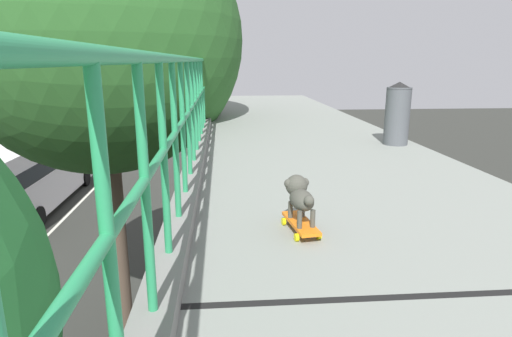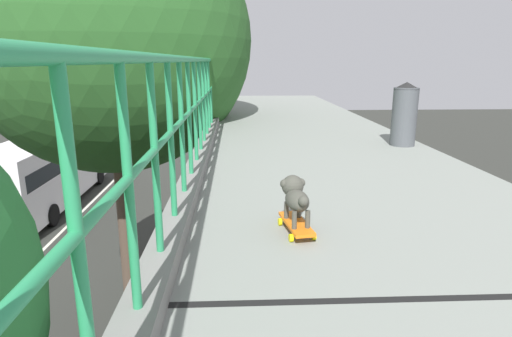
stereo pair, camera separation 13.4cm
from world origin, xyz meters
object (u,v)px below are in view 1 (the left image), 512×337
litter_bin (397,113)px  small_dog (300,195)px  toy_skateboard (301,224)px  city_bus (33,169)px

litter_bin → small_dog: bearing=-122.5°
toy_skateboard → small_dog: size_ratio=1.18×
city_bus → small_dog: bearing=-61.1°
toy_skateboard → small_dog: 0.22m
small_dog → litter_bin: bearing=57.5°
small_dog → litter_bin: litter_bin is taller
toy_skateboard → litter_bin: size_ratio=0.53×
city_bus → litter_bin: bearing=-50.5°
toy_skateboard → small_dog: (-0.01, 0.03, 0.22)m
city_bus → small_dog: small_dog is taller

